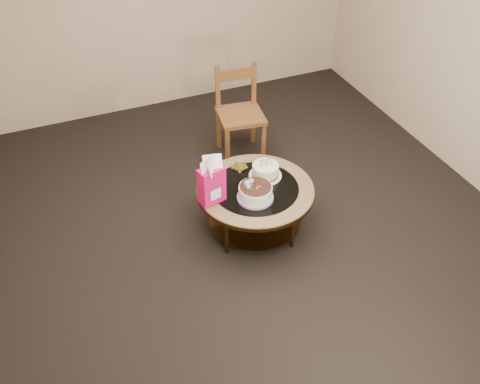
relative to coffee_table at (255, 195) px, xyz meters
name	(u,v)px	position (x,y,z in m)	size (l,w,h in m)	color
ground	(255,227)	(0.00, 0.00, -0.38)	(5.00, 5.00, 0.00)	black
room_walls	(258,71)	(0.00, 0.00, 1.16)	(4.52, 5.02, 2.61)	#C2AD92
coffee_table	(255,195)	(0.00, 0.00, 0.00)	(1.02, 1.02, 0.46)	#513717
decorated_cake	(255,193)	(-0.06, -0.13, 0.14)	(0.30, 0.30, 0.18)	#A58AC3
cream_cake	(265,171)	(0.14, 0.12, 0.14)	(0.29, 0.29, 0.18)	white
gift_bag	(212,181)	(-0.40, -0.02, 0.29)	(0.23, 0.19, 0.42)	#CF1363
pillar_candle	(240,165)	(-0.02, 0.31, 0.11)	(0.14, 0.14, 0.10)	tan
dining_chair	(240,113)	(0.33, 1.15, 0.11)	(0.50, 0.50, 0.96)	brown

